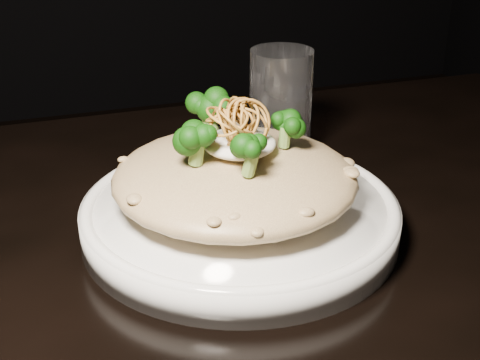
# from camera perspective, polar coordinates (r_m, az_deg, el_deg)

# --- Properties ---
(table) EXTENTS (1.10, 0.80, 0.75)m
(table) POSITION_cam_1_polar(r_m,az_deg,el_deg) (0.66, 0.05, -12.12)
(table) COLOR black
(table) RESTS_ON ground
(plate) EXTENTS (0.30, 0.30, 0.03)m
(plate) POSITION_cam_1_polar(r_m,az_deg,el_deg) (0.64, -0.00, -3.17)
(plate) COLOR white
(plate) RESTS_ON table
(risotto) EXTENTS (0.23, 0.23, 0.05)m
(risotto) POSITION_cam_1_polar(r_m,az_deg,el_deg) (0.62, -0.45, 0.24)
(risotto) COLOR brown
(risotto) RESTS_ON plate
(broccoli) EXTENTS (0.15, 0.15, 0.06)m
(broccoli) POSITION_cam_1_polar(r_m,az_deg,el_deg) (0.60, -0.03, 4.72)
(broccoli) COLOR black
(broccoli) RESTS_ON risotto
(cheese) EXTENTS (0.07, 0.07, 0.02)m
(cheese) POSITION_cam_1_polar(r_m,az_deg,el_deg) (0.61, -0.06, 3.15)
(cheese) COLOR white
(cheese) RESTS_ON risotto
(shallots) EXTENTS (0.06, 0.06, 0.04)m
(shallots) POSITION_cam_1_polar(r_m,az_deg,el_deg) (0.59, -0.38, 5.32)
(shallots) COLOR brown
(shallots) RESTS_ON cheese
(drinking_glass) EXTENTS (0.08, 0.08, 0.13)m
(drinking_glass) POSITION_cam_1_polar(r_m,az_deg,el_deg) (0.79, 3.49, 6.49)
(drinking_glass) COLOR white
(drinking_glass) RESTS_ON table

